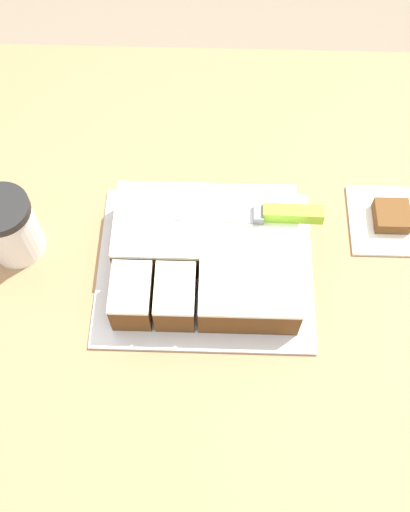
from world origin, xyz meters
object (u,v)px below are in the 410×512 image
cake (207,255)px  knife (271,214)px  coffee_cup (9,227)px  cake_board (205,267)px  brownie (392,216)px

cake → knife: size_ratio=1.11×
coffee_cup → cake_board: bearing=-6.0°
cake_board → knife: (0.10, 0.05, 0.08)m
cake_board → brownie: brownie is taller
cake_board → knife: knife is taller
knife → brownie: size_ratio=4.53×
cake → knife: (0.10, 0.05, 0.04)m
knife → coffee_cup: coffee_cup is taller
cake_board → brownie: size_ratio=6.02×
brownie → cake_board: bearing=-162.5°
cake_board → cake: bearing=36.5°
cake_board → brownie: (0.31, 0.10, 0.02)m
cake_board → coffee_cup: bearing=174.0°
cake → cake_board: bearing=-143.5°
cake → brownie: size_ratio=5.01×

